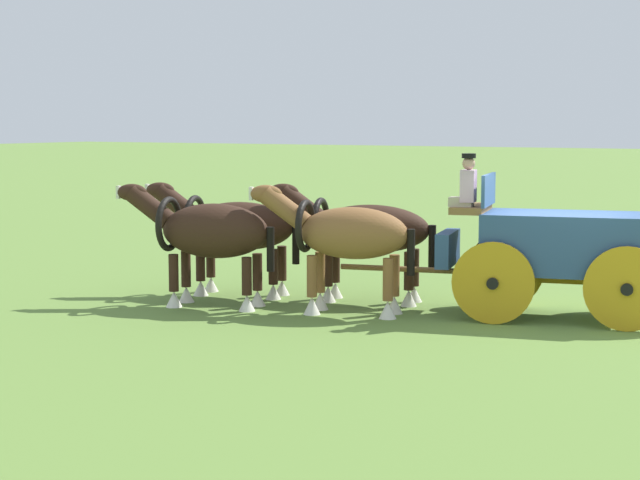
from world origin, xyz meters
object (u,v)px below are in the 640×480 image
object	(u,v)px
show_wagon	(555,246)
draft_horse_rear_near	(345,236)
draft_horse_rear_off	(364,231)
draft_horse_lead_off	(234,228)
draft_horse_lead_near	(208,233)

from	to	relation	value
show_wagon	draft_horse_rear_near	xyz separation A→B (m)	(3.31, 1.42, 0.12)
draft_horse_rear_off	draft_horse_lead_off	size ratio (longest dim) A/B	1.02
show_wagon	draft_horse_lead_off	world-z (taller)	show_wagon
draft_horse_rear_near	draft_horse_lead_near	xyz separation A→B (m)	(2.52, 0.58, -0.02)
show_wagon	draft_horse_lead_off	size ratio (longest dim) A/B	1.84
draft_horse_rear_off	draft_horse_lead_off	world-z (taller)	draft_horse_rear_off
draft_horse_rear_near	draft_horse_lead_off	xyz separation A→B (m)	(2.82, -0.69, -0.06)
draft_horse_rear_off	draft_horse_rear_near	bearing A→B (deg)	103.02
draft_horse_lead_near	draft_horse_lead_off	bearing A→B (deg)	-76.67
draft_horse_lead_near	draft_horse_lead_off	world-z (taller)	draft_horse_lead_near
show_wagon	draft_horse_rear_near	world-z (taller)	show_wagon
draft_horse_rear_off	draft_horse_lead_near	xyz separation A→B (m)	(2.23, 1.84, 0.02)
draft_horse_rear_off	draft_horse_lead_near	bearing A→B (deg)	39.59
draft_horse_rear_near	draft_horse_lead_near	size ratio (longest dim) A/B	0.98
show_wagon	draft_horse_rear_near	distance (m)	3.60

